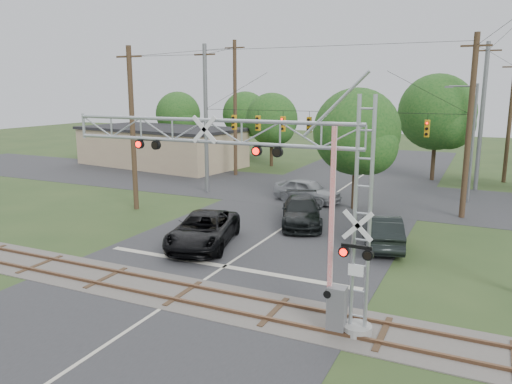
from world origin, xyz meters
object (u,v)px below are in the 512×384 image
at_px(car_dark, 302,211).
at_px(streetlight, 471,137).
at_px(crossing_gantry, 261,182).
at_px(traffic_signal_span, 334,124).
at_px(sedan_silver, 307,191).
at_px(pickup_black, 203,230).
at_px(commercial_building, 161,146).

relative_size(car_dark, streetlight, 0.68).
height_order(crossing_gantry, streetlight, streetlight).
distance_m(crossing_gantry, streetlight, 24.26).
relative_size(traffic_signal_span, sedan_silver, 3.82).
bearing_deg(pickup_black, crossing_gantry, -60.40).
height_order(crossing_gantry, sedan_silver, crossing_gantry).
height_order(car_dark, streetlight, streetlight).
bearing_deg(crossing_gantry, pickup_black, 134.84).
bearing_deg(commercial_building, sedan_silver, -19.05).
bearing_deg(streetlight, crossing_gantry, -103.88).
distance_m(commercial_building, streetlight, 31.31).
relative_size(pickup_black, car_dark, 1.08).
distance_m(crossing_gantry, traffic_signal_span, 18.59).
relative_size(crossing_gantry, pickup_black, 1.95).
relative_size(sedan_silver, streetlight, 0.59).
xyz_separation_m(traffic_signal_span, pickup_black, (-3.41, -12.14, -4.86)).
height_order(traffic_signal_span, pickup_black, traffic_signal_span).
bearing_deg(streetlight, pickup_black, -124.72).
bearing_deg(commercial_building, streetlight, -1.53).
relative_size(crossing_gantry, streetlight, 1.43).
relative_size(crossing_gantry, traffic_signal_span, 0.63).
relative_size(car_dark, sedan_silver, 1.14).
relative_size(sedan_silver, commercial_building, 0.27).
xyz_separation_m(traffic_signal_span, streetlight, (8.60, 5.19, -0.97)).
height_order(sedan_silver, commercial_building, commercial_building).
bearing_deg(sedan_silver, streetlight, -49.64).
bearing_deg(commercial_building, traffic_signal_span, -17.03).
xyz_separation_m(sedan_silver, streetlight, (10.50, 5.19, 3.90)).
bearing_deg(pickup_black, streetlight, 40.05).
bearing_deg(commercial_building, crossing_gantry, -41.04).
xyz_separation_m(pickup_black, car_dark, (3.28, 6.11, -0.03)).
bearing_deg(streetlight, commercial_building, 170.50).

